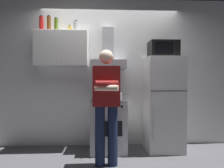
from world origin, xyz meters
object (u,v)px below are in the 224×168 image
cooking_pot (116,97)px  microwave (163,49)px  stove_oven (108,125)px  bottle_beer_brown (49,23)px  upper_cabinet (62,49)px  bottle_olive_oil (56,25)px  bottle_spice_jar (70,29)px  bottle_soda_red (41,24)px  person_standing (106,102)px  bottle_canister_steel (76,27)px  refrigerator (163,104)px  range_hood (108,58)px

cooking_pot → microwave: bearing=9.6°
stove_oven → bottle_beer_brown: bottle_beer_brown is taller
upper_cabinet → bottle_olive_oil: size_ratio=3.71×
bottle_spice_jar → bottle_beer_brown: (-0.34, -0.06, 0.07)m
stove_oven → bottle_olive_oil: size_ratio=3.60×
bottle_beer_brown → bottle_soda_red: bearing=153.7°
bottle_olive_oil → bottle_beer_brown: bottle_beer_brown is taller
person_standing → upper_cabinet: bearing=135.7°
upper_cabinet → person_standing: bearing=-44.3°
bottle_canister_steel → bottle_beer_brown: size_ratio=0.77×
refrigerator → microwave: size_ratio=3.33×
bottle_spice_jar → upper_cabinet: bearing=-167.4°
bottle_canister_steel → person_standing: bearing=-56.7°
microwave → bottle_canister_steel: bearing=174.5°
range_hood → upper_cabinet: bearing=-179.9°
refrigerator → bottle_olive_oil: (-1.85, 0.13, 1.36)m
bottle_spice_jar → stove_oven: bearing=-13.1°
stove_oven → bottle_beer_brown: 2.02m
bottle_beer_brown → range_hood: bearing=1.9°
range_hood → person_standing: size_ratio=0.46×
bottle_spice_jar → bottle_canister_steel: 0.12m
refrigerator → cooking_pot: 0.84m
upper_cabinet → bottle_canister_steel: bearing=8.8°
cooking_pot → bottle_beer_brown: bearing=169.4°
refrigerator → bottle_spice_jar: bottle_spice_jar is taller
upper_cabinet → cooking_pot: (0.93, -0.24, -0.81)m
stove_oven → bottle_olive_oil: (-0.90, 0.13, 1.73)m
stove_oven → refrigerator: refrigerator is taller
cooking_pot → bottle_soda_red: 1.82m
bottle_olive_oil → microwave: bearing=-3.4°
microwave → bottle_soda_red: 2.16m
bottle_canister_steel → cooking_pot: bearing=-22.4°
stove_oven → microwave: (0.95, 0.02, 1.31)m
cooking_pot → person_standing: bearing=-110.3°
bottle_canister_steel → bottle_olive_oil: bottle_olive_oil is taller
stove_oven → bottle_olive_oil: 1.96m
microwave → bottle_canister_steel: (-1.51, 0.14, 0.41)m
cooking_pot → stove_oven: bearing=137.5°
upper_cabinet → cooking_pot: size_ratio=3.11×
stove_oven → person_standing: size_ratio=0.53×
bottle_canister_steel → bottle_beer_brown: bearing=-171.4°
microwave → bottle_olive_oil: size_ratio=1.98×
bottle_spice_jar → bottle_olive_oil: (-0.23, -0.02, 0.06)m
stove_oven → bottle_olive_oil: bearing=171.8°
stove_oven → bottle_spice_jar: size_ratio=7.16×
bottle_beer_brown → bottle_olive_oil: bearing=17.6°
bottle_olive_oil → range_hood: bearing=-0.2°
stove_oven → bottle_soda_red: bearing=171.8°
bottle_spice_jar → microwave: bearing=-4.8°
upper_cabinet → microwave: bearing=-3.5°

